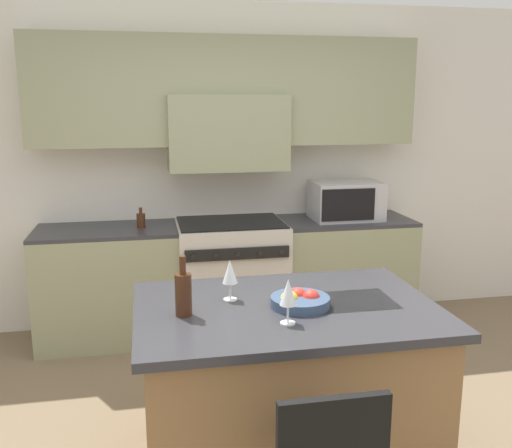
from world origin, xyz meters
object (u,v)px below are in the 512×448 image
object	(u,v)px
wine_glass_far	(230,273)
oil_bottle_on_counter	(141,220)
fruit_bowl	(300,300)
microwave	(346,200)
wine_glass_near	(288,293)
range_stove	(231,277)
wine_bottle	(183,293)

from	to	relation	value
wine_glass_far	oil_bottle_on_counter	xyz separation A→B (m)	(-0.45, 1.73, -0.06)
wine_glass_far	fruit_bowl	xyz separation A→B (m)	(0.33, -0.16, -0.12)
microwave	oil_bottle_on_counter	xyz separation A→B (m)	(-1.70, -0.02, -0.10)
wine_glass_near	fruit_bowl	size ratio (longest dim) A/B	0.72
microwave	wine_glass_near	size ratio (longest dim) A/B	2.68
microwave	wine_glass_near	world-z (taller)	microwave
wine_glass_far	wine_glass_near	bearing A→B (deg)	-59.93
fruit_bowl	wine_glass_near	bearing A→B (deg)	-118.78
wine_glass_far	oil_bottle_on_counter	size ratio (longest dim) A/B	1.31
wine_glass_near	wine_glass_far	world-z (taller)	same
range_stove	oil_bottle_on_counter	world-z (taller)	oil_bottle_on_counter
range_stove	wine_bottle	size ratio (longest dim) A/B	3.22
fruit_bowl	range_stove	bearing A→B (deg)	91.87
microwave	wine_glass_near	distance (m)	2.35
range_stove	wine_glass_far	bearing A→B (deg)	-98.74
fruit_bowl	oil_bottle_on_counter	world-z (taller)	oil_bottle_on_counter
wine_bottle	fruit_bowl	xyz separation A→B (m)	(0.58, 0.02, -0.08)
microwave	wine_glass_far	distance (m)	2.15
range_stove	wine_glass_far	world-z (taller)	wine_glass_far
range_stove	wine_glass_near	size ratio (longest dim) A/B	4.42
wine_bottle	oil_bottle_on_counter	world-z (taller)	wine_bottle
wine_glass_far	fruit_bowl	size ratio (longest dim) A/B	0.72
wine_glass_far	fruit_bowl	distance (m)	0.38
microwave	fruit_bowl	size ratio (longest dim) A/B	1.94
wine_bottle	fruit_bowl	world-z (taller)	wine_bottle
wine_bottle	fruit_bowl	distance (m)	0.58
range_stove	oil_bottle_on_counter	xyz separation A→B (m)	(-0.71, 0.00, 0.51)
fruit_bowl	oil_bottle_on_counter	size ratio (longest dim) A/B	1.82
range_stove	wine_glass_far	distance (m)	1.84
range_stove	oil_bottle_on_counter	bearing A→B (deg)	179.79
fruit_bowl	oil_bottle_on_counter	bearing A→B (deg)	112.36
range_stove	fruit_bowl	xyz separation A→B (m)	(0.06, -1.88, 0.46)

